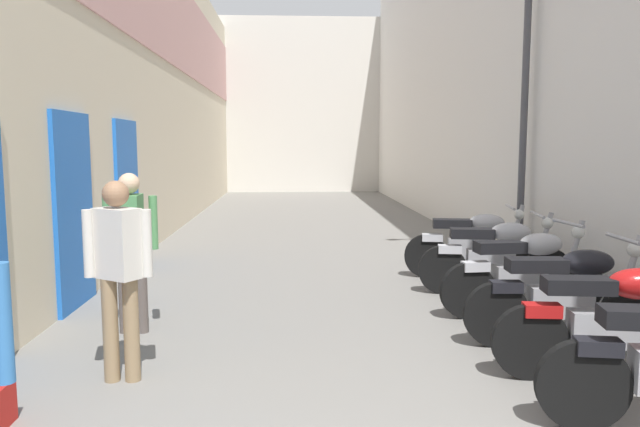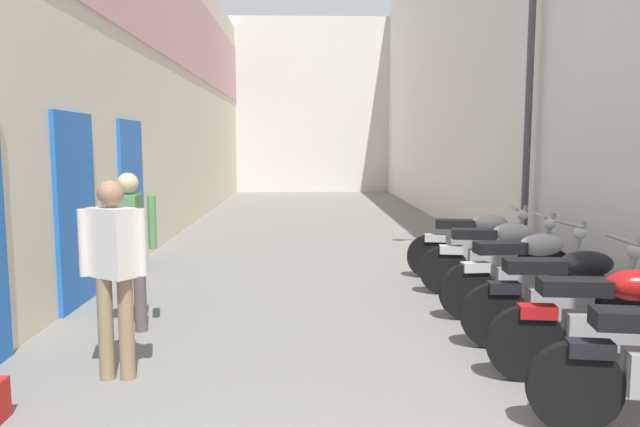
# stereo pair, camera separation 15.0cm
# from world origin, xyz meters

# --- Properties ---
(ground_plane) EXTENTS (37.99, 37.99, 0.00)m
(ground_plane) POSITION_xyz_m (0.00, 8.99, 0.00)
(ground_plane) COLOR slate
(building_left) EXTENTS (0.45, 21.99, 6.23)m
(building_left) POSITION_xyz_m (-3.14, 10.93, 3.14)
(building_left) COLOR beige
(building_left) RESTS_ON ground
(building_right) EXTENTS (0.45, 21.99, 7.84)m
(building_right) POSITION_xyz_m (3.15, 10.99, 3.92)
(building_right) COLOR silver
(building_right) RESTS_ON ground
(building_far_end) EXTENTS (8.90, 2.00, 6.67)m
(building_far_end) POSITION_xyz_m (0.00, 22.99, 3.33)
(building_far_end) COLOR beige
(building_far_end) RESTS_ON ground
(motorcycle_third) EXTENTS (1.85, 0.58, 1.04)m
(motorcycle_third) POSITION_xyz_m (2.01, 3.19, 0.50)
(motorcycle_third) COLOR black
(motorcycle_third) RESTS_ON ground
(motorcycle_fourth) EXTENTS (1.85, 0.58, 1.04)m
(motorcycle_fourth) POSITION_xyz_m (2.01, 3.99, 0.50)
(motorcycle_fourth) COLOR black
(motorcycle_fourth) RESTS_ON ground
(motorcycle_fifth) EXTENTS (1.85, 0.58, 1.04)m
(motorcycle_fifth) POSITION_xyz_m (2.01, 4.97, 0.50)
(motorcycle_fifth) COLOR black
(motorcycle_fifth) RESTS_ON ground
(motorcycle_sixth) EXTENTS (1.84, 0.58, 1.04)m
(motorcycle_sixth) POSITION_xyz_m (2.01, 5.88, 0.50)
(motorcycle_sixth) COLOR black
(motorcycle_sixth) RESTS_ON ground
(motorcycle_seventh) EXTENTS (1.83, 0.58, 1.04)m
(motorcycle_seventh) POSITION_xyz_m (2.01, 6.78, 0.50)
(motorcycle_seventh) COLOR black
(motorcycle_seventh) RESTS_ON ground
(pedestrian_mid_alley) EXTENTS (0.52, 0.35, 1.57)m
(pedestrian_mid_alley) POSITION_xyz_m (-1.81, 3.39, 0.92)
(pedestrian_mid_alley) COLOR #8C7251
(pedestrian_mid_alley) RESTS_ON ground
(pedestrian_further_down) EXTENTS (0.52, 0.35, 1.57)m
(pedestrian_further_down) POSITION_xyz_m (-2.04, 4.60, 0.92)
(pedestrian_further_down) COLOR #564C47
(pedestrian_further_down) RESTS_ON ground
(street_lamp) EXTENTS (0.79, 0.18, 5.19)m
(street_lamp) POSITION_xyz_m (2.72, 7.16, 3.00)
(street_lamp) COLOR #47474C
(street_lamp) RESTS_ON ground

